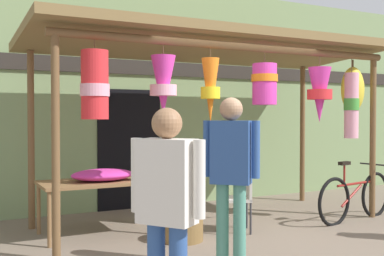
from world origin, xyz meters
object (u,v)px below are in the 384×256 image
(flower_heap_on_table, at_px, (104,175))
(folding_chair, at_px, (241,194))
(parked_bicycle, at_px, (356,197))
(customer_foreground, at_px, (167,202))
(shopper_by_bananas, at_px, (231,166))
(display_table, at_px, (97,186))
(wicker_basket_by_table, at_px, (182,229))

(flower_heap_on_table, relative_size, folding_chair, 0.98)
(parked_bicycle, distance_m, customer_foreground, 4.61)
(shopper_by_bananas, bearing_deg, customer_foreground, -138.11)
(display_table, distance_m, customer_foreground, 3.10)
(display_table, bearing_deg, folding_chair, -22.47)
(display_table, bearing_deg, customer_foreground, -97.22)
(flower_heap_on_table, height_order, customer_foreground, customer_foreground)
(display_table, xyz_separation_m, folding_chair, (1.77, -0.73, -0.14))
(folding_chair, relative_size, parked_bicycle, 0.48)
(shopper_by_bananas, bearing_deg, folding_chair, 52.90)
(folding_chair, distance_m, shopper_by_bananas, 1.64)
(display_table, bearing_deg, shopper_by_bananas, -67.11)
(folding_chair, xyz_separation_m, parked_bicycle, (1.90, -0.21, -0.16))
(customer_foreground, height_order, shopper_by_bananas, shopper_by_bananas)
(display_table, height_order, customer_foreground, customer_foreground)
(customer_foreground, relative_size, shopper_by_bananas, 0.93)
(display_table, distance_m, shopper_by_bananas, 2.17)
(display_table, xyz_separation_m, customer_foreground, (-0.39, -3.06, 0.31))
(customer_foreground, bearing_deg, shopper_by_bananas, 41.89)
(display_table, xyz_separation_m, flower_heap_on_table, (0.08, -0.03, 0.14))
(folding_chair, distance_m, parked_bicycle, 1.92)
(folding_chair, bearing_deg, wicker_basket_by_table, -176.58)
(wicker_basket_by_table, bearing_deg, parked_bicycle, -3.09)
(flower_heap_on_table, relative_size, parked_bicycle, 0.48)
(display_table, xyz_separation_m, wicker_basket_by_table, (0.85, -0.79, -0.50))
(parked_bicycle, bearing_deg, customer_foreground, -152.35)
(flower_heap_on_table, relative_size, wicker_basket_by_table, 1.53)
(wicker_basket_by_table, xyz_separation_m, shopper_by_bananas, (-0.02, -1.18, 0.89))
(folding_chair, distance_m, wicker_basket_by_table, 0.99)
(parked_bicycle, distance_m, shopper_by_bananas, 3.09)
(parked_bicycle, xyz_separation_m, customer_foreground, (-4.05, -2.12, 0.60))
(flower_heap_on_table, xyz_separation_m, wicker_basket_by_table, (0.76, -0.75, -0.64))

